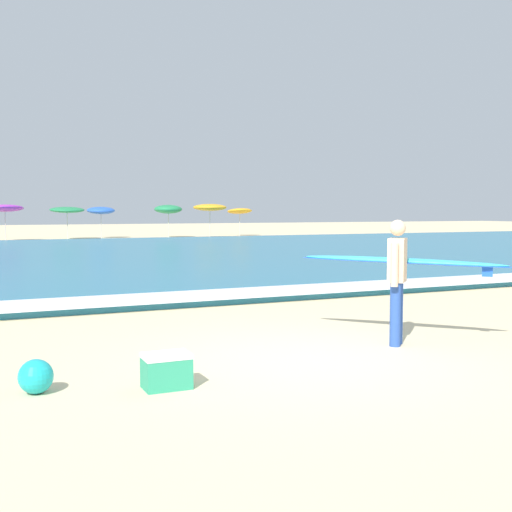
# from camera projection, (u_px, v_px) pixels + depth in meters

# --- Properties ---
(ground_plane) EXTENTS (160.00, 160.00, 0.00)m
(ground_plane) POSITION_uv_depth(u_px,v_px,m) (311.00, 360.00, 7.86)
(ground_plane) COLOR beige
(sea) EXTENTS (120.00, 28.00, 0.14)m
(sea) POSITION_uv_depth(u_px,v_px,m) (79.00, 256.00, 24.82)
(sea) COLOR teal
(sea) RESTS_ON ground
(surf_foam) EXTENTS (120.00, 1.56, 0.01)m
(surf_foam) POSITION_uv_depth(u_px,v_px,m) (183.00, 296.00, 12.62)
(surf_foam) COLOR white
(surf_foam) RESTS_ON sea
(surfer_with_board) EXTENTS (2.31, 2.33, 1.73)m
(surfer_with_board) POSITION_uv_depth(u_px,v_px,m) (400.00, 269.00, 8.88)
(surfer_with_board) COLOR #284CA3
(surfer_with_board) RESTS_ON ground
(beach_umbrella_2) EXTENTS (2.15, 2.17, 2.29)m
(beach_umbrella_2) POSITION_uv_depth(u_px,v_px,m) (5.00, 208.00, 37.94)
(beach_umbrella_2) COLOR beige
(beach_umbrella_2) RESTS_ON ground
(beach_umbrella_3) EXTENTS (2.18, 2.20, 2.15)m
(beach_umbrella_3) POSITION_uv_depth(u_px,v_px,m) (67.00, 210.00, 40.38)
(beach_umbrella_3) COLOR beige
(beach_umbrella_3) RESTS_ON ground
(beach_umbrella_4) EXTENTS (1.83, 1.86, 2.16)m
(beach_umbrella_4) POSITION_uv_depth(u_px,v_px,m) (101.00, 211.00, 42.03)
(beach_umbrella_4) COLOR beige
(beach_umbrella_4) RESTS_ON ground
(beach_umbrella_5) EXTENTS (1.89, 1.91, 2.27)m
(beach_umbrella_5) POSITION_uv_depth(u_px,v_px,m) (168.00, 209.00, 42.90)
(beach_umbrella_5) COLOR beige
(beach_umbrella_5) RESTS_ON ground
(beach_umbrella_6) EXTENTS (2.26, 2.26, 2.31)m
(beach_umbrella_6) POSITION_uv_depth(u_px,v_px,m) (210.00, 207.00, 42.69)
(beach_umbrella_6) COLOR beige
(beach_umbrella_6) RESTS_ON ground
(beach_umbrella_7) EXTENTS (1.79, 1.81, 2.09)m
(beach_umbrella_7) POSITION_uv_depth(u_px,v_px,m) (240.00, 211.00, 45.78)
(beach_umbrella_7) COLOR beige
(beach_umbrella_7) RESTS_ON ground
(beach_ball) EXTENTS (0.35, 0.35, 0.35)m
(beach_ball) POSITION_uv_depth(u_px,v_px,m) (36.00, 377.00, 6.40)
(beach_ball) COLOR #19ADB2
(beach_ball) RESTS_ON ground
(cooler_box) EXTENTS (0.49, 0.35, 0.37)m
(cooler_box) POSITION_uv_depth(u_px,v_px,m) (166.00, 371.00, 6.60)
(cooler_box) COLOR #2D9E75
(cooler_box) RESTS_ON ground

